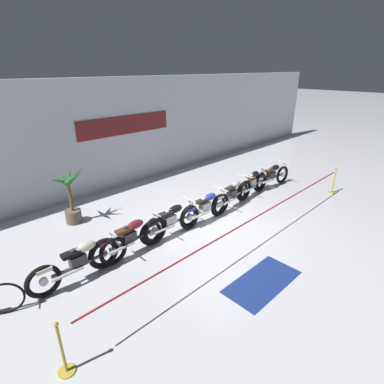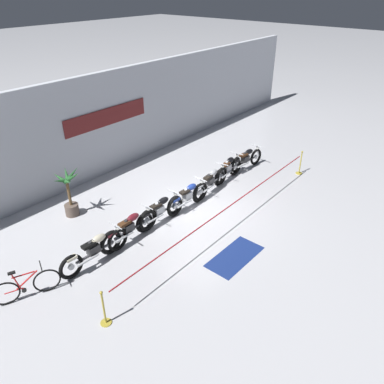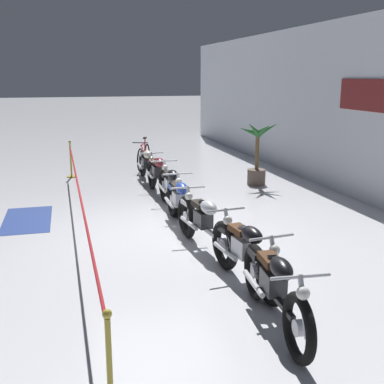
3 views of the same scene
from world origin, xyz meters
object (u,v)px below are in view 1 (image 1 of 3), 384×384
(motorcycle_blue_3, at_px, (206,208))
(motorcycle_silver_4, at_px, (233,194))
(stanchion_far_left, at_px, (222,242))
(motorcycle_black_5, at_px, (252,183))
(motorcycle_cream_0, at_px, (81,261))
(floor_banner, at_px, (262,282))
(motorcycle_black_2, at_px, (171,221))
(potted_palm_left_of_row, at_px, (71,198))
(stanchion_mid_left, at_px, (333,184))
(motorcycle_black_6, at_px, (272,176))
(motorcycle_maroon_1, at_px, (131,238))

(motorcycle_blue_3, distance_m, motorcycle_silver_4, 1.42)
(motorcycle_silver_4, bearing_deg, stanchion_far_left, -146.32)
(motorcycle_silver_4, relative_size, motorcycle_black_5, 1.14)
(motorcycle_cream_0, bearing_deg, floor_banner, -46.42)
(motorcycle_black_2, xyz_separation_m, stanchion_far_left, (-0.18, -2.02, 0.28))
(potted_palm_left_of_row, xyz_separation_m, stanchion_mid_left, (8.15, -4.76, -0.46))
(motorcycle_black_5, bearing_deg, motorcycle_silver_4, -173.23)
(motorcycle_silver_4, bearing_deg, motorcycle_black_6, 1.12)
(motorcycle_cream_0, relative_size, motorcycle_maroon_1, 1.02)
(motorcycle_black_5, bearing_deg, stanchion_far_left, -153.95)
(stanchion_far_left, bearing_deg, floor_banner, -74.57)
(floor_banner, bearing_deg, motorcycle_maroon_1, 116.98)
(motorcycle_blue_3, xyz_separation_m, potted_palm_left_of_row, (-2.99, 2.88, 0.34))
(motorcycle_black_5, relative_size, stanchion_mid_left, 2.02)
(stanchion_far_left, bearing_deg, motorcycle_black_6, 19.88)
(motorcycle_cream_0, distance_m, motorcycle_silver_4, 5.49)
(motorcycle_blue_3, relative_size, floor_banner, 1.11)
(motorcycle_silver_4, bearing_deg, stanchion_mid_left, -27.48)
(motorcycle_cream_0, distance_m, floor_banner, 4.15)
(motorcycle_black_5, height_order, floor_banner, motorcycle_black_5)
(motorcycle_maroon_1, bearing_deg, motorcycle_black_5, 1.14)
(motorcycle_black_2, distance_m, motorcycle_blue_3, 1.33)
(motorcycle_black_5, relative_size, motorcycle_black_6, 0.97)
(motorcycle_cream_0, relative_size, stanchion_mid_left, 2.27)
(motorcycle_maroon_1, distance_m, motorcycle_black_5, 5.53)
(motorcycle_cream_0, relative_size, motorcycle_black_6, 1.09)
(motorcycle_cream_0, xyz_separation_m, stanchion_far_left, (2.56, -1.98, 0.26))
(floor_banner, bearing_deg, motorcycle_black_5, 38.49)
(motorcycle_maroon_1, relative_size, floor_banner, 1.21)
(stanchion_mid_left, bearing_deg, motorcycle_silver_4, 152.52)
(motorcycle_black_5, distance_m, floor_banner, 5.14)
(motorcycle_blue_3, relative_size, potted_palm_left_of_row, 1.21)
(potted_palm_left_of_row, bearing_deg, stanchion_far_left, -72.76)
(motorcycle_blue_3, bearing_deg, motorcycle_black_6, 1.65)
(motorcycle_cream_0, bearing_deg, stanchion_mid_left, -12.09)
(motorcycle_cream_0, height_order, motorcycle_blue_3, motorcycle_cream_0)
(motorcycle_black_2, bearing_deg, motorcycle_black_5, 1.29)
(motorcycle_black_5, xyz_separation_m, potted_palm_left_of_row, (-5.81, 2.65, 0.35))
(motorcycle_blue_3, bearing_deg, stanchion_mid_left, -20.05)
(motorcycle_black_6, xyz_separation_m, stanchion_mid_left, (1.14, -2.00, -0.12))
(motorcycle_silver_4, height_order, motorcycle_black_6, motorcycle_silver_4)
(motorcycle_cream_0, xyz_separation_m, motorcycle_maroon_1, (1.36, 0.03, -0.00))
(motorcycle_black_6, relative_size, stanchion_mid_left, 2.08)
(motorcycle_maroon_1, distance_m, motorcycle_silver_4, 4.13)
(motorcycle_blue_3, height_order, motorcycle_black_6, same)
(motorcycle_silver_4, relative_size, floor_banner, 1.25)
(stanchion_far_left, relative_size, floor_banner, 5.39)
(motorcycle_cream_0, relative_size, motorcycle_silver_4, 0.99)
(motorcycle_black_6, distance_m, potted_palm_left_of_row, 7.54)
(motorcycle_blue_3, height_order, floor_banner, motorcycle_blue_3)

